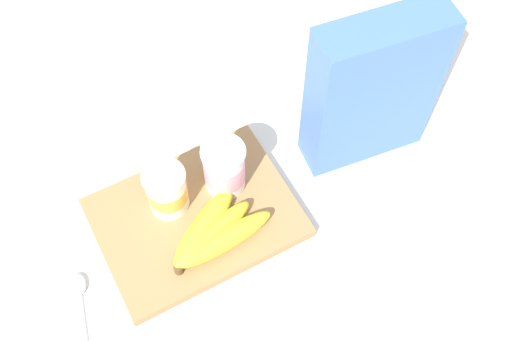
{
  "coord_description": "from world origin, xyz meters",
  "views": [
    {
      "loc": [
        -0.13,
        -0.44,
        0.91
      ],
      "look_at": [
        0.11,
        0.0,
        0.07
      ],
      "focal_mm": 44.08,
      "sensor_mm": 36.0,
      "label": 1
    }
  ],
  "objects": [
    {
      "name": "ground_plane",
      "position": [
        0.0,
        0.0,
        0.0
      ],
      "size": [
        2.4,
        2.4,
        0.0
      ],
      "primitive_type": "plane",
      "color": "silver"
    },
    {
      "name": "cutting_board",
      "position": [
        0.0,
        0.0,
        0.01
      ],
      "size": [
        0.31,
        0.23,
        0.02
      ],
      "primitive_type": "cube",
      "color": "#A37A4C",
      "rests_on": "ground_plane"
    },
    {
      "name": "cereal_box",
      "position": [
        0.31,
        -0.0,
        0.14
      ],
      "size": [
        0.21,
        0.09,
        0.29
      ],
      "primitive_type": "cube",
      "rotation": [
        0.0,
        0.0,
        -0.12
      ],
      "color": "#4770B7",
      "rests_on": "ground_plane"
    },
    {
      "name": "yogurt_cup_front",
      "position": [
        -0.03,
        0.04,
        0.06
      ],
      "size": [
        0.07,
        0.07,
        0.09
      ],
      "color": "white",
      "rests_on": "cutting_board"
    },
    {
      "name": "yogurt_cup_back",
      "position": [
        0.07,
        0.03,
        0.07
      ],
      "size": [
        0.07,
        0.07,
        0.1
      ],
      "color": "white",
      "rests_on": "cutting_board"
    },
    {
      "name": "banana_bunch",
      "position": [
        0.01,
        -0.05,
        0.04
      ],
      "size": [
        0.18,
        0.11,
        0.03
      ],
      "color": "yellow",
      "rests_on": "cutting_board"
    },
    {
      "name": "spoon",
      "position": [
        -0.21,
        -0.04,
        0.01
      ],
      "size": [
        0.05,
        0.13,
        0.01
      ],
      "color": "silver",
      "rests_on": "ground_plane"
    }
  ]
}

